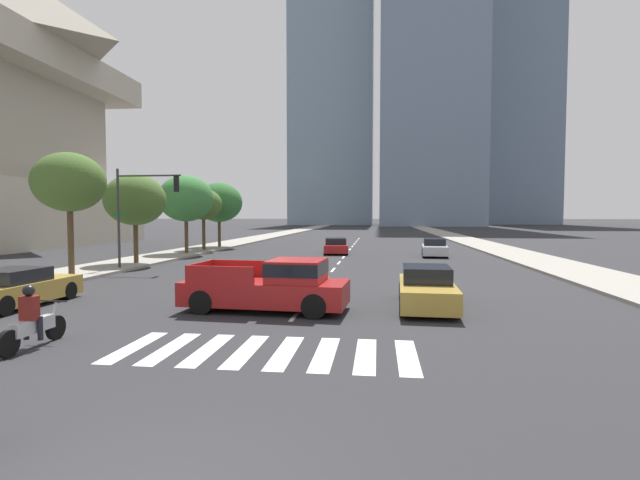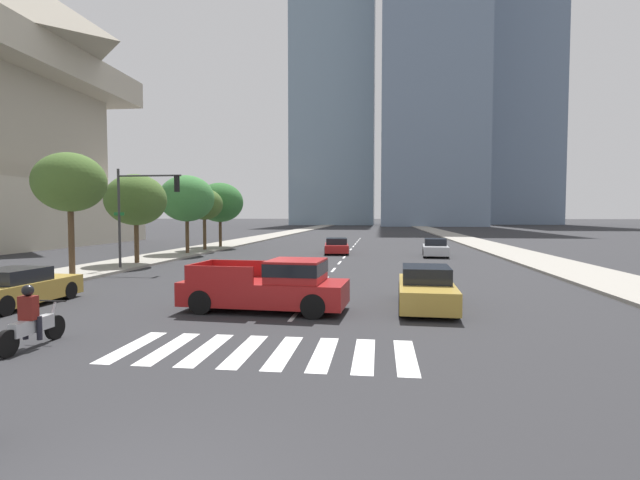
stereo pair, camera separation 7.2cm
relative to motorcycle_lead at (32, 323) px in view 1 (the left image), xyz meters
The scene contains 19 objects.
sidewalk_east 30.63m from the motorcycle_lead, 52.88° to the left, with size 4.00×260.00×0.15m, color gray.
sidewalk_west 25.60m from the motorcycle_lead, 107.45° to the left, with size 4.00×260.00×0.15m, color gray.
crosswalk_near 5.45m from the motorcycle_lead, ahead, with size 6.75×2.65×0.01m.
lane_divider_center 28.91m from the motorcycle_lead, 79.22° to the left, with size 0.14×50.00×0.01m.
motorcycle_lead is the anchor object (origin of this frame).
pickup_truck 6.68m from the motorcycle_lead, 46.65° to the left, with size 5.36×2.38×1.67m.
sedan_silver_0 28.85m from the motorcycle_lead, 65.14° to the left, with size 2.10×4.38×1.31m.
sedan_gold_1 6.11m from the motorcycle_lead, 132.98° to the left, with size 1.93×4.37×1.30m.
sedan_gold_2 11.29m from the motorcycle_lead, 32.49° to the left, with size 1.95×4.59×1.36m.
sedan_red_3 28.15m from the motorcycle_lead, 80.74° to the left, with size 2.30×4.86×1.24m.
traffic_signal_far 16.00m from the motorcycle_lead, 108.99° to the left, with size 3.96×0.28×5.50m.
street_tree_nearest 13.78m from the motorcycle_lead, 121.48° to the left, with size 3.35×3.35×5.94m.
street_tree_second 19.00m from the motorcycle_lead, 111.59° to the left, with size 3.67×3.67×5.43m.
street_tree_third 26.25m from the motorcycle_lead, 105.35° to the left, with size 4.20×4.20×6.01m.
street_tree_fourth 29.71m from the motorcycle_lead, 103.47° to the left, with size 3.12×3.12×5.20m.
street_tree_fifth 33.60m from the motorcycle_lead, 101.88° to the left, with size 4.31×4.31×5.96m.
office_tower_left_skyline 152.72m from the motorcycle_lead, 92.74° to the left, with size 26.17×27.21×91.95m.
office_tower_center_skyline 146.30m from the motorcycle_lead, 80.37° to the left, with size 28.55×29.61×125.23m.
office_tower_right_skyline 182.67m from the motorcycle_lead, 71.76° to the left, with size 25.99×29.09×116.58m.
Camera 1 is at (2.50, -4.23, 3.07)m, focal length 26.37 mm.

